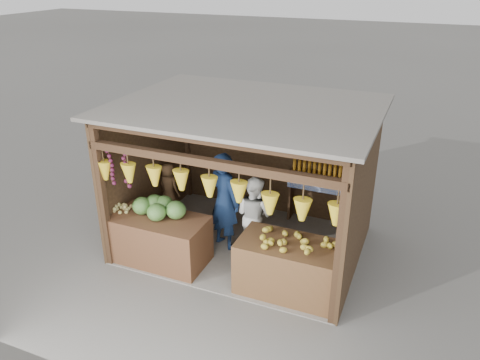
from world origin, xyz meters
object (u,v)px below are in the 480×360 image
(counter_right, at_px, (290,268))
(man_standing, at_px, (224,201))
(counter_left, at_px, (158,239))
(vendor_seated, at_px, (169,187))
(woman_standing, at_px, (254,215))

(counter_right, distance_m, man_standing, 1.77)
(counter_right, relative_size, man_standing, 0.88)
(counter_left, bearing_deg, vendor_seated, 111.76)
(counter_right, distance_m, woman_standing, 1.32)
(counter_right, relative_size, vendor_seated, 1.67)
(counter_left, relative_size, woman_standing, 1.17)
(counter_right, xyz_separation_m, man_standing, (-1.49, 0.84, 0.48))
(vendor_seated, bearing_deg, man_standing, -178.87)
(counter_right, bearing_deg, vendor_seated, 157.23)
(man_standing, relative_size, woman_standing, 1.26)
(counter_left, relative_size, man_standing, 0.93)
(counter_left, distance_m, counter_right, 2.35)
(counter_left, xyz_separation_m, man_standing, (0.86, 0.88, 0.49))
(counter_right, relative_size, woman_standing, 1.11)
(counter_right, distance_m, vendor_seated, 3.10)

